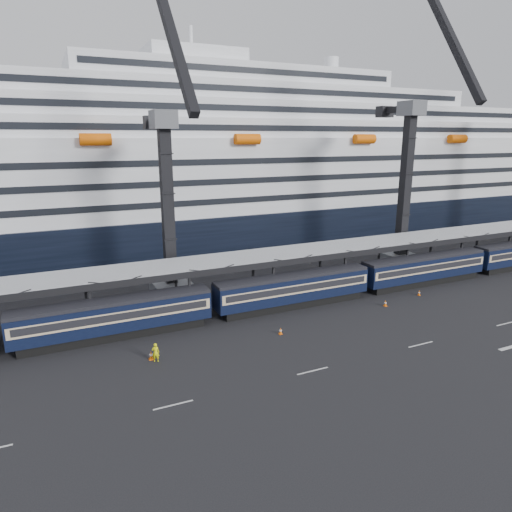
# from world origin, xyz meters

# --- Properties ---
(ground) EXTENTS (260.00, 260.00, 0.00)m
(ground) POSITION_xyz_m (0.00, 0.00, 0.00)
(ground) COLOR black
(ground) RESTS_ON ground
(lane_markings) EXTENTS (111.00, 4.27, 0.02)m
(lane_markings) POSITION_xyz_m (8.15, -5.23, 0.01)
(lane_markings) COLOR beige
(lane_markings) RESTS_ON ground
(train) EXTENTS (133.05, 3.00, 4.05)m
(train) POSITION_xyz_m (-4.65, 10.00, 2.20)
(train) COLOR black
(train) RESTS_ON ground
(canopy) EXTENTS (130.00, 6.25, 5.53)m
(canopy) POSITION_xyz_m (0.00, 14.00, 5.25)
(canopy) COLOR #92959A
(canopy) RESTS_ON ground
(cruise_ship) EXTENTS (214.09, 28.84, 34.00)m
(cruise_ship) POSITION_xyz_m (-1.08, 45.99, 12.34)
(cruise_ship) COLOR black
(cruise_ship) RESTS_ON ground
(crane_dark_near) EXTENTS (4.50, 17.75, 35.08)m
(crane_dark_near) POSITION_xyz_m (-20.00, 18.59, 11.93)
(crane_dark_near) COLOR #4F5157
(crane_dark_near) RESTS_ON ground
(crane_dark_mid) EXTENTS (4.50, 18.24, 39.64)m
(crane_dark_mid) POSITION_xyz_m (15.00, 17.59, 13.36)
(crane_dark_mid) COLOR #4F5157
(crane_dark_mid) RESTS_ON ground
(worker) EXTENTS (0.74, 0.60, 1.75)m
(worker) POSITION_xyz_m (-25.59, 3.25, 0.87)
(worker) COLOR #EFF10C
(worker) RESTS_ON ground
(traffic_cone_b) EXTENTS (0.42, 0.42, 0.85)m
(traffic_cone_b) POSITION_xyz_m (-25.89, 3.80, 0.42)
(traffic_cone_b) COLOR #EE5F07
(traffic_cone_b) RESTS_ON ground
(traffic_cone_c) EXTENTS (0.36, 0.36, 0.72)m
(traffic_cone_c) POSITION_xyz_m (-12.97, 3.74, 0.35)
(traffic_cone_c) COLOR #EE5F07
(traffic_cone_c) RESTS_ON ground
(traffic_cone_d) EXTENTS (0.35, 0.35, 0.69)m
(traffic_cone_d) POSITION_xyz_m (8.11, 6.67, 0.34)
(traffic_cone_d) COLOR #EE5F07
(traffic_cone_d) RESTS_ON ground
(traffic_cone_e) EXTENTS (0.38, 0.38, 0.76)m
(traffic_cone_e) POSITION_xyz_m (1.78, 5.49, 0.37)
(traffic_cone_e) COLOR #EE5F07
(traffic_cone_e) RESTS_ON ground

